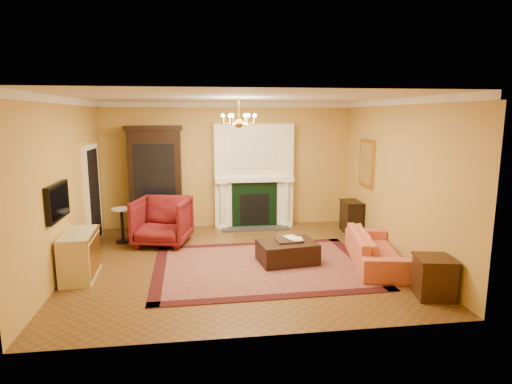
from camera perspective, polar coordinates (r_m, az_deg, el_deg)
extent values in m
cube|color=brown|center=(8.09, -2.17, -9.34)|extent=(6.00, 5.50, 0.02)
cube|color=silver|center=(7.63, -2.32, 12.56)|extent=(6.00, 5.50, 0.02)
cube|color=gold|center=(10.44, -3.72, 3.61)|extent=(6.00, 0.02, 3.00)
cube|color=gold|center=(5.03, 0.82, -3.55)|extent=(6.00, 0.02, 3.00)
cube|color=gold|center=(8.01, -24.20, 0.72)|extent=(0.02, 5.50, 3.00)
cube|color=gold|center=(8.54, 18.29, 1.65)|extent=(0.02, 5.50, 3.00)
cube|color=white|center=(10.37, -0.32, 2.19)|extent=(1.90, 0.32, 2.50)
cube|color=silver|center=(10.13, -0.20, 5.42)|extent=(1.10, 0.01, 0.80)
cube|color=black|center=(10.32, -0.20, -1.79)|extent=(1.10, 0.02, 1.10)
cube|color=black|center=(10.34, -0.19, -2.34)|extent=(0.70, 0.02, 0.75)
cube|color=#333333|center=(10.33, -0.11, -4.81)|extent=(1.60, 0.50, 0.04)
cube|color=white|center=(10.32, -0.28, 1.76)|extent=(1.90, 0.44, 0.10)
cylinder|color=white|center=(10.23, -4.53, -1.70)|extent=(0.14, 0.14, 1.18)
cylinder|color=white|center=(10.43, 4.06, -1.46)|extent=(0.14, 0.14, 1.18)
cube|color=white|center=(10.33, -3.79, 11.54)|extent=(6.00, 0.08, 0.12)
cube|color=white|center=(7.91, -24.62, 11.07)|extent=(0.08, 5.50, 0.12)
cube|color=white|center=(8.44, 18.53, 11.35)|extent=(0.08, 5.50, 0.12)
cube|color=white|center=(9.69, -20.95, -0.25)|extent=(0.08, 1.05, 2.10)
cube|color=black|center=(9.69, -20.74, -0.42)|extent=(0.02, 0.85, 1.95)
cube|color=black|center=(7.45, -24.95, -1.16)|extent=(0.08, 0.95, 0.58)
cube|color=black|center=(7.44, -24.62, -1.15)|extent=(0.01, 0.85, 0.48)
cube|color=gold|center=(9.78, 14.55, 3.74)|extent=(0.05, 0.76, 1.05)
cube|color=white|center=(9.77, 14.40, 3.74)|extent=(0.01, 0.62, 0.90)
cylinder|color=#BE8834|center=(7.62, -2.31, 10.98)|extent=(0.03, 0.03, 0.40)
sphere|color=#BE8834|center=(7.62, -2.30, 9.10)|extent=(0.16, 0.16, 0.16)
sphere|color=#FFE5B2|center=(7.65, -0.19, 10.17)|extent=(0.07, 0.07, 0.07)
sphere|color=#FFE5B2|center=(7.88, -1.45, 10.16)|extent=(0.07, 0.07, 0.07)
sphere|color=#FFE5B2|center=(7.85, -3.51, 10.15)|extent=(0.07, 0.07, 0.07)
sphere|color=#FFE5B2|center=(7.60, -4.44, 10.13)|extent=(0.07, 0.07, 0.07)
sphere|color=#FFE5B2|center=(7.37, -3.22, 10.15)|extent=(0.07, 0.07, 0.07)
sphere|color=#FFE5B2|center=(7.40, -1.03, 10.16)|extent=(0.07, 0.07, 0.07)
cube|color=#4E101D|center=(7.84, 0.83, -9.85)|extent=(3.91, 2.97, 0.02)
cube|color=black|center=(10.24, -13.19, 1.41)|extent=(1.18, 0.54, 2.36)
imported|color=maroon|center=(9.19, -12.39, -3.54)|extent=(1.28, 1.23, 1.10)
cylinder|color=black|center=(9.69, -17.29, -6.29)|extent=(0.29, 0.29, 0.04)
cylinder|color=black|center=(9.60, -17.40, -4.25)|extent=(0.06, 0.06, 0.67)
cylinder|color=white|center=(9.52, -17.52, -2.18)|extent=(0.42, 0.42, 0.03)
cube|color=beige|center=(7.80, -22.44, -7.79)|extent=(0.55, 1.07, 0.78)
imported|color=#DD7446|center=(8.12, 15.66, -6.62)|extent=(0.98, 2.11, 0.80)
cube|color=#341A0E|center=(7.02, 22.65, -10.58)|extent=(0.60, 0.60, 0.59)
cube|color=black|center=(10.22, 12.55, -3.29)|extent=(0.38, 0.65, 0.71)
cube|color=black|center=(7.99, 4.18, -7.97)|extent=(1.12, 0.88, 0.38)
cube|color=black|center=(7.97, 4.43, -6.46)|extent=(0.49, 0.40, 0.03)
imported|color=gray|center=(7.95, 4.14, -5.29)|extent=(0.21, 0.09, 0.29)
imported|color=gray|center=(7.93, 4.80, -5.42)|extent=(0.20, 0.04, 0.27)
cylinder|color=gray|center=(10.25, -3.37, 2.22)|extent=(0.11, 0.11, 0.09)
cone|color=#103D1C|center=(10.22, -3.38, 3.40)|extent=(0.16, 0.16, 0.34)
cylinder|color=gray|center=(10.41, 3.48, 2.38)|extent=(0.12, 0.12, 0.10)
cone|color=#103D1C|center=(10.38, 3.49, 3.69)|extent=(0.18, 0.18, 0.38)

